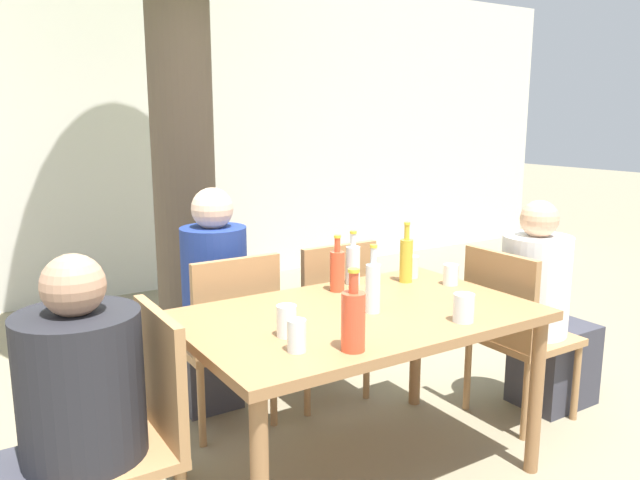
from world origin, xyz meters
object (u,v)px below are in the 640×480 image
at_px(drinking_glass_2, 451,275).
at_px(drinking_glass_3, 411,267).
at_px(patio_chair_1, 513,326).
at_px(drinking_glass_0, 297,336).
at_px(water_bottle_1, 353,264).
at_px(oil_cruet_3, 406,259).
at_px(drinking_glass_4, 464,308).
at_px(person_seated_0, 58,443).
at_px(dining_table_front, 359,330).
at_px(patio_chair_3, 328,312).
at_px(soda_bottle_2, 337,270).
at_px(patio_chair_2, 228,332).
at_px(water_bottle_4, 373,286).
at_px(person_seated_2, 209,313).
at_px(soda_bottle_0, 353,319).
at_px(drinking_glass_1, 287,321).
at_px(person_seated_1, 544,318).
at_px(patio_chair_0, 131,425).

height_order(drinking_glass_2, drinking_glass_3, drinking_glass_3).
height_order(patio_chair_1, drinking_glass_0, patio_chair_1).
relative_size(water_bottle_1, oil_cruet_3, 0.88).
bearing_deg(drinking_glass_4, person_seated_0, 167.48).
xyz_separation_m(dining_table_front, drinking_glass_0, (-0.44, -0.25, 0.14)).
height_order(water_bottle_1, drinking_glass_0, water_bottle_1).
bearing_deg(patio_chair_3, water_bottle_1, 78.93).
xyz_separation_m(water_bottle_1, oil_cruet_3, (0.24, -0.11, 0.01)).
distance_m(dining_table_front, water_bottle_1, 0.46).
bearing_deg(soda_bottle_2, drinking_glass_4, -74.15).
bearing_deg(patio_chair_1, drinking_glass_4, 115.37).
height_order(patio_chair_2, water_bottle_4, water_bottle_4).
bearing_deg(water_bottle_4, patio_chair_1, 2.48).
xyz_separation_m(oil_cruet_3, drinking_glass_4, (-0.19, -0.58, -0.06)).
bearing_deg(soda_bottle_2, patio_chair_1, -19.27).
distance_m(person_seated_2, oil_cruet_3, 1.05).
relative_size(drinking_glass_2, drinking_glass_3, 0.91).
relative_size(soda_bottle_0, soda_bottle_2, 1.10).
bearing_deg(patio_chair_3, drinking_glass_1, 48.69).
bearing_deg(patio_chair_1, drinking_glass_0, 100.04).
height_order(oil_cruet_3, drinking_glass_1, oil_cruet_3).
relative_size(drinking_glass_0, drinking_glass_2, 1.15).
bearing_deg(water_bottle_1, drinking_glass_1, -143.41).
height_order(person_seated_0, drinking_glass_4, person_seated_0).
height_order(water_bottle_1, drinking_glass_1, water_bottle_1).
height_order(person_seated_0, person_seated_1, person_seated_1).
xyz_separation_m(dining_table_front, drinking_glass_4, (0.27, -0.32, 0.14)).
bearing_deg(soda_bottle_0, patio_chair_3, 61.28).
relative_size(patio_chair_1, soda_bottle_2, 3.39).
xyz_separation_m(soda_bottle_0, water_bottle_1, (0.50, 0.71, -0.01)).
relative_size(patio_chair_1, drinking_glass_2, 9.02).
relative_size(dining_table_front, patio_chair_3, 1.63).
xyz_separation_m(person_seated_2, water_bottle_1, (0.52, -0.55, 0.31)).
relative_size(water_bottle_4, drinking_glass_3, 2.62).
height_order(oil_cruet_3, drinking_glass_4, oil_cruet_3).
relative_size(soda_bottle_2, oil_cruet_3, 0.89).
xyz_separation_m(patio_chair_3, drinking_glass_0, (-0.73, -0.93, 0.30)).
relative_size(patio_chair_1, person_seated_2, 0.75).
bearing_deg(person_seated_0, dining_table_front, 90.00).
bearing_deg(soda_bottle_0, water_bottle_4, 44.04).
height_order(water_bottle_1, oil_cruet_3, oil_cruet_3).
height_order(patio_chair_0, soda_bottle_2, soda_bottle_2).
relative_size(soda_bottle_2, drinking_glass_1, 2.23).
height_order(drinking_glass_0, drinking_glass_3, drinking_glass_0).
bearing_deg(drinking_glass_1, water_bottle_1, 36.59).
distance_m(patio_chair_3, drinking_glass_3, 0.54).
relative_size(oil_cruet_3, drinking_glass_2, 2.99).
bearing_deg(dining_table_front, water_bottle_4, -43.89).
bearing_deg(drinking_glass_2, water_bottle_1, 145.92).
relative_size(water_bottle_4, drinking_glass_4, 2.53).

